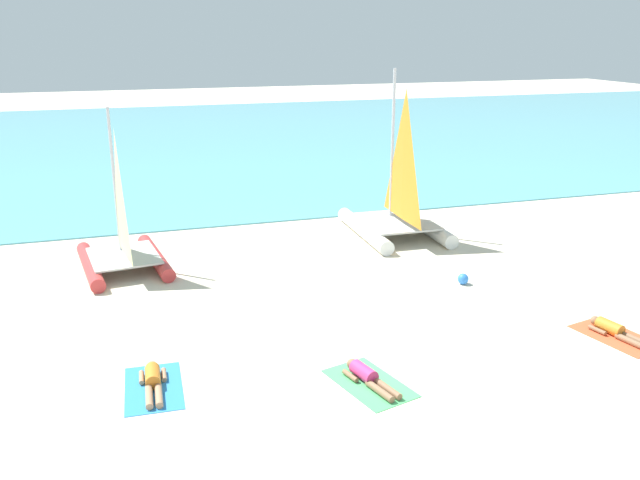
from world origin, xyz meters
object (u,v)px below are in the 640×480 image
Objects in this scene: beach_ball at (463,279)px; towel_right at (616,336)px; sunbather_left at (153,380)px; sailboat_white at (396,212)px; towel_middle at (369,383)px; towel_left at (154,388)px; sunbather_middle at (368,376)px; sunbather_right at (615,330)px; sailboat_red at (123,247)px.

towel_right is at bearing -66.48° from beach_ball.
sailboat_white is at bearing 44.82° from sunbather_left.
sunbather_left is 0.82× the size of towel_middle.
towel_right is (10.32, -0.80, 0.00)m from towel_left.
towel_left is 1.21× the size of sunbather_left.
sailboat_white is 3.57× the size of sunbather_middle.
sunbather_middle is 6.20m from sunbather_right.
sailboat_white is at bearing 48.28° from sunbather_middle.
sunbather_middle is at bearing -14.12° from towel_left.
sunbather_right is (10.65, -7.97, -0.57)m from sailboat_red.
sailboat_red is 9.79m from beach_ball.
sunbather_middle is at bearing 170.52° from sunbather_right.
sailboat_white is 2.91× the size of towel_right.
towel_left is at bearing 175.58° from towel_right.
sailboat_white is 10.19m from towel_middle.
towel_right is at bearing -44.50° from sailboat_red.
sunbather_right is (-0.01, 0.07, 0.13)m from towel_right.
towel_left is 10.33m from sunbather_right.
sunbather_middle reaches higher than towel_right.
sailboat_red is 9.41m from sunbather_middle.
beach_ball reaches higher than towel_right.
sailboat_white is 9.00m from towel_right.
sailboat_white is at bearing 63.67° from towel_middle.
towel_left and towel_right have the same top height.
sailboat_white is at bearing 89.33° from beach_ball.
towel_left is 6.25× the size of beach_ball.
beach_ball is (8.57, 3.21, 0.15)m from towel_left.
sailboat_red is at bearing 103.14° from sunbather_middle.
sunbather_middle is at bearing -115.76° from sailboat_white.
sunbather_middle and sunbather_right have the same top height.
towel_middle is (-4.50, -9.10, -0.82)m from sailboat_white.
sunbather_right is at bearing -12.36° from sunbather_middle.
sunbather_right is at bearing -78.31° from sailboat_white.
towel_left is (-8.63, -8.00, -0.82)m from sailboat_white.
towel_middle is at bearing -69.31° from sailboat_red.
sunbather_left reaches higher than beach_ball.
sunbather_left is at bearing -94.76° from sailboat_red.
towel_left is 1.23× the size of sunbather_middle.
towel_middle is at bearing -115.50° from sailboat_white.
sunbather_right is at bearing -44.32° from sailboat_red.
sunbather_left is at bearing 87.79° from towel_left.
sailboat_red is (-8.97, -0.77, -0.13)m from sailboat_white.
beach_ball is (8.57, 3.15, 0.02)m from sunbather_left.
sailboat_red is 13.36m from towel_right.
sunbather_middle reaches higher than beach_ball.
sailboat_red is at bearing -174.29° from sailboat_white.
sunbather_middle reaches higher than towel_left.
beach_ball is (-0.06, -4.79, -0.67)m from sailboat_white.
beach_ball is at bearing 101.43° from sunbather_right.
sailboat_white reaches higher than sunbather_middle.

